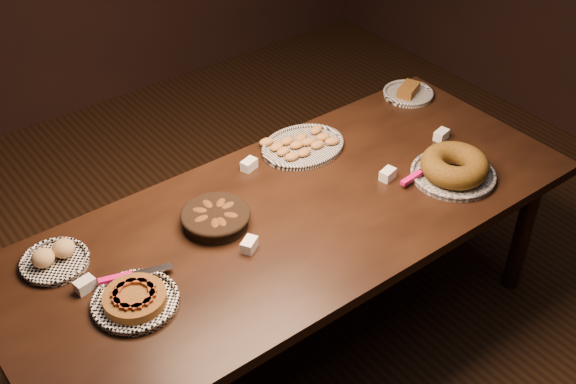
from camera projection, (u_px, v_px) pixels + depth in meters
ground at (293, 338)px, 3.33m from camera, size 5.00×5.00×0.00m
buffet_table at (294, 227)px, 2.92m from camera, size 2.40×1.00×0.75m
apple_tart_plate at (135, 299)px, 2.47m from camera, size 0.34×0.31×0.06m
madeleine_platter at (302, 146)px, 3.22m from camera, size 0.39×0.32×0.04m
bundt_cake_plate at (454, 168)px, 3.03m from camera, size 0.42×0.36×0.11m
croissant_basket at (216, 217)px, 2.79m from camera, size 0.33×0.33×0.07m
bread_roll_plate at (54, 258)px, 2.62m from camera, size 0.25×0.25×0.08m
loaf_plate at (408, 93)px, 3.59m from camera, size 0.25×0.25×0.06m
tent_cards at (293, 195)px, 2.92m from camera, size 1.78×0.49×0.04m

